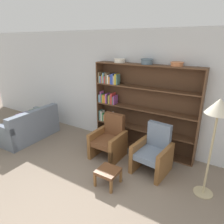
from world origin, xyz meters
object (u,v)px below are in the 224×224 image
at_px(bowl_slate, 120,60).
at_px(footstool, 108,172).
at_px(bowl_olive, 147,61).
at_px(bowl_sage, 177,64).
at_px(bookshelf, 135,109).
at_px(armchair_cushioned, 153,152).
at_px(floor_lamp, 218,113).
at_px(armchair_leather, 109,140).
at_px(couch, 28,127).

xyz_separation_m(bowl_slate, footstool, (0.64, -1.51, -1.83)).
relative_size(bowl_olive, bowl_sage, 1.01).
bearing_deg(bowl_sage, bookshelf, 178.42).
bearing_deg(armchair_cushioned, floor_lamp, 176.28).
bearing_deg(armchair_cushioned, armchair_leather, 6.05).
relative_size(armchair_cushioned, footstool, 2.51).
distance_m(bowl_olive, couch, 3.56).
relative_size(bookshelf, armchair_leather, 2.53).
bearing_deg(bowl_slate, floor_lamp, -20.98).
bearing_deg(bowl_olive, couch, -160.08).
xyz_separation_m(bookshelf, bowl_slate, (-0.42, -0.02, 1.09)).
height_order(armchair_cushioned, footstool, armchair_cushioned).
relative_size(armchair_leather, armchair_cushioned, 1.00).
bearing_deg(bowl_olive, footstool, -90.74).
relative_size(bowl_sage, armchair_leather, 0.27).
height_order(armchair_leather, footstool, armchair_leather).
distance_m(bowl_sage, footstool, 2.45).
relative_size(bowl_olive, floor_lamp, 0.15).
distance_m(bookshelf, couch, 2.94).
xyz_separation_m(bowl_slate, armchair_leather, (0.13, -0.66, -1.68)).
xyz_separation_m(bowl_slate, bowl_olive, (0.66, 0.00, 0.01)).
relative_size(bowl_sage, couch, 0.17).
bearing_deg(couch, bowl_sage, -74.43).
distance_m(bookshelf, armchair_cushioned, 1.17).
relative_size(bowl_sage, armchair_cushioned, 0.27).
bearing_deg(footstool, couch, 170.87).
xyz_separation_m(bowl_olive, armchair_cushioned, (0.51, -0.66, -1.69)).
height_order(bookshelf, bowl_sage, bowl_sage).
height_order(bowl_olive, armchair_leather, bowl_olive).
relative_size(bookshelf, couch, 1.61).
bearing_deg(floor_lamp, armchair_leather, 175.15).
bearing_deg(bookshelf, couch, -158.01).
bearing_deg(bowl_slate, bowl_olive, 0.00).
height_order(bookshelf, bowl_olive, bowl_olive).
bearing_deg(bookshelf, floor_lamp, -26.09).
bearing_deg(bowl_sage, armchair_cushioned, -99.97).
bearing_deg(couch, bookshelf, -69.03).
xyz_separation_m(armchair_leather, armchair_cushioned, (1.04, -0.00, 0.00)).
xyz_separation_m(armchair_leather, floor_lamp, (2.04, -0.17, 1.08)).
height_order(bookshelf, couch, bookshelf).
relative_size(bookshelf, footstool, 6.37).
height_order(bowl_slate, armchair_leather, bowl_slate).
distance_m(bowl_sage, armchair_cushioned, 1.80).
height_order(couch, armchair_leather, armchair_leather).
xyz_separation_m(bowl_sage, couch, (-3.51, -1.05, -1.78)).
distance_m(bowl_sage, floor_lamp, 1.36).
distance_m(bookshelf, footstool, 1.71).
relative_size(bookshelf, armchair_cushioned, 2.53).
relative_size(bookshelf, bowl_sage, 9.35).
bearing_deg(bookshelf, footstool, -81.89).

